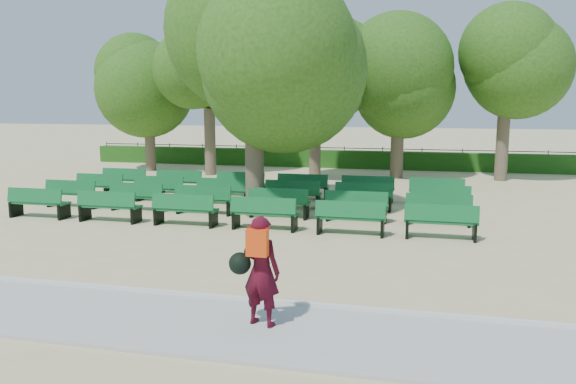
% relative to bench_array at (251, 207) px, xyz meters
% --- Properties ---
extents(ground, '(120.00, 120.00, 0.00)m').
position_rel_bench_array_xyz_m(ground, '(0.28, -1.77, -0.09)').
color(ground, '#C5B482').
extents(paving, '(30.00, 2.20, 0.06)m').
position_rel_bench_array_xyz_m(paving, '(0.28, -9.17, -0.06)').
color(paving, '#ACADA8').
rests_on(paving, ground).
extents(curb, '(30.00, 0.12, 0.10)m').
position_rel_bench_array_xyz_m(curb, '(0.28, -8.02, -0.04)').
color(curb, silver).
rests_on(curb, ground).
extents(hedge, '(26.00, 0.70, 0.90)m').
position_rel_bench_array_xyz_m(hedge, '(0.28, 12.23, 0.36)').
color(hedge, '#1D5014').
rests_on(hedge, ground).
extents(fence, '(26.00, 0.10, 1.02)m').
position_rel_bench_array_xyz_m(fence, '(0.28, 12.63, -0.09)').
color(fence, black).
rests_on(fence, ground).
extents(tree_line, '(21.80, 6.80, 7.04)m').
position_rel_bench_array_xyz_m(tree_line, '(0.28, 8.23, -0.09)').
color(tree_line, '#2F5C18').
rests_on(tree_line, ground).
extents(bench_array, '(1.85, 0.69, 1.14)m').
position_rel_bench_array_xyz_m(bench_array, '(0.00, 0.00, 0.00)').
color(bench_array, '#105E2A').
rests_on(bench_array, ground).
extents(tree_among, '(5.05, 5.05, 7.17)m').
position_rel_bench_array_xyz_m(tree_among, '(0.37, -0.79, 4.77)').
color(tree_among, brown).
rests_on(tree_among, ground).
extents(person, '(0.84, 0.55, 1.70)m').
position_rel_bench_array_xyz_m(person, '(2.92, -9.02, 0.85)').
color(person, '#420917').
rests_on(person, ground).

